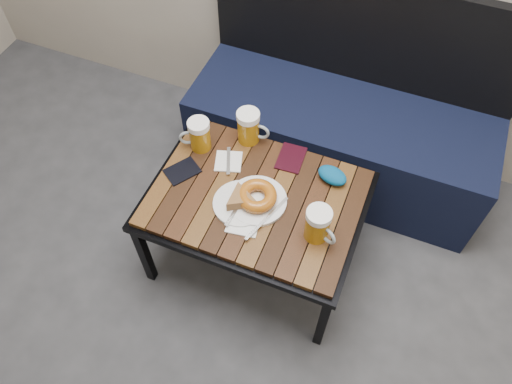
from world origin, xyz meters
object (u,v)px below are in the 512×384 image
at_px(cafe_table, 256,202).
at_px(knit_pouch, 332,175).
at_px(bench, 340,132).
at_px(passport_burgundy, 291,158).
at_px(plate_pie, 240,201).
at_px(beer_mug_left, 199,135).
at_px(beer_mug_right, 318,225).
at_px(passport_navy, 182,171).
at_px(beer_mug_centre, 249,127).
at_px(plate_bagel, 257,198).

xyz_separation_m(cafe_table, knit_pouch, (0.25, 0.19, 0.07)).
bearing_deg(bench, passport_burgundy, -106.34).
bearing_deg(plate_pie, beer_mug_left, 142.59).
bearing_deg(cafe_table, beer_mug_right, -16.29).
bearing_deg(bench, plate_pie, -107.81).
bearing_deg(knit_pouch, passport_navy, -161.79).
xyz_separation_m(cafe_table, passport_burgundy, (0.06, 0.23, 0.05)).
height_order(beer_mug_centre, passport_burgundy, beer_mug_centre).
height_order(bench, plate_bagel, bench).
relative_size(beer_mug_centre, beer_mug_right, 1.02).
bearing_deg(cafe_table, plate_bagel, -60.24).
relative_size(cafe_table, plate_pie, 3.95).
height_order(cafe_table, passport_burgundy, passport_burgundy).
height_order(cafe_table, plate_pie, plate_pie).
relative_size(cafe_table, passport_navy, 6.41).
relative_size(beer_mug_left, passport_burgundy, 1.01).
bearing_deg(beer_mug_centre, knit_pouch, -15.02).
bearing_deg(cafe_table, plate_pie, -124.73).
relative_size(beer_mug_right, plate_pie, 0.70).
xyz_separation_m(beer_mug_centre, knit_pouch, (0.38, -0.07, -0.05)).
distance_m(passport_navy, passport_burgundy, 0.44).
distance_m(cafe_table, beer_mug_centre, 0.32).
relative_size(cafe_table, passport_burgundy, 5.90).
distance_m(beer_mug_right, plate_pie, 0.32).
bearing_deg(beer_mug_left, cafe_table, 127.83).
height_order(plate_pie, plate_bagel, plate_bagel).
relative_size(bench, passport_navy, 10.69).
xyz_separation_m(beer_mug_left, knit_pouch, (0.56, 0.04, -0.05)).
bearing_deg(bench, beer_mug_left, -135.49).
relative_size(beer_mug_left, passport_navy, 1.10).
distance_m(beer_mug_left, passport_navy, 0.16).
bearing_deg(knit_pouch, plate_bagel, -138.12).
height_order(plate_bagel, passport_navy, plate_bagel).
bearing_deg(passport_navy, plate_bagel, 29.83).
bearing_deg(knit_pouch, passport_burgundy, 167.91).
height_order(beer_mug_left, beer_mug_right, beer_mug_right).
xyz_separation_m(beer_mug_left, passport_navy, (-0.01, -0.15, -0.07)).
xyz_separation_m(cafe_table, plate_bagel, (0.01, -0.02, 0.07)).
bearing_deg(knit_pouch, cafe_table, -142.92).
distance_m(beer_mug_left, beer_mug_centre, 0.21).
relative_size(bench, knit_pouch, 11.47).
height_order(cafe_table, beer_mug_left, beer_mug_left).
relative_size(beer_mug_right, passport_burgundy, 1.05).
xyz_separation_m(cafe_table, plate_pie, (-0.04, -0.06, 0.07)).
bearing_deg(cafe_table, beer_mug_left, 154.48).
relative_size(beer_mug_right, passport_navy, 1.14).
height_order(plate_pie, passport_navy, plate_pie).
height_order(beer_mug_left, passport_navy, beer_mug_left).
distance_m(plate_bagel, knit_pouch, 0.32).
distance_m(bench, passport_navy, 0.83).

